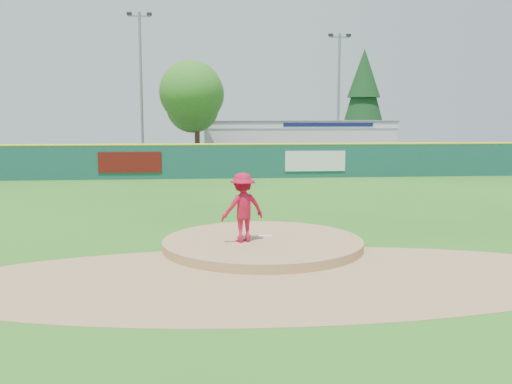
{
  "coord_description": "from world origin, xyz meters",
  "views": [
    {
      "loc": [
        -1.61,
        -15.31,
        3.59
      ],
      "look_at": [
        0.0,
        2.0,
        1.3
      ],
      "focal_mm": 40.0,
      "sensor_mm": 36.0,
      "label": 1
    }
  ],
  "objects": [
    {
      "name": "pitchers_mound",
      "position": [
        0.0,
        0.0,
        0.0
      ],
      "size": [
        5.5,
        5.5,
        0.5
      ],
      "primitive_type": "cylinder",
      "color": "#9E774C",
      "rests_on": "ground"
    },
    {
      "name": "fence_banners",
      "position": [
        -0.4,
        17.92,
        1.0
      ],
      "size": [
        14.43,
        0.04,
        1.2
      ],
      "color": "#570F0C",
      "rests_on": "ground"
    },
    {
      "name": "infield_dirt_arc",
      "position": [
        0.0,
        -3.0,
        0.01
      ],
      "size": [
        15.4,
        15.4,
        0.01
      ],
      "primitive_type": "cylinder",
      "color": "#9E774C",
      "rests_on": "ground"
    },
    {
      "name": "deciduous_tree",
      "position": [
        -2.0,
        25.0,
        4.55
      ],
      "size": [
        5.6,
        5.6,
        7.36
      ],
      "color": "#382314",
      "rests_on": "ground"
    },
    {
      "name": "light_pole_left",
      "position": [
        -6.0,
        27.0,
        6.05
      ],
      "size": [
        1.75,
        0.25,
        11.0
      ],
      "color": "gray",
      "rests_on": "ground"
    },
    {
      "name": "light_pole_right",
      "position": [
        9.0,
        29.0,
        5.54
      ],
      "size": [
        1.75,
        0.25,
        10.0
      ],
      "color": "gray",
      "rests_on": "ground"
    },
    {
      "name": "conifer_tree",
      "position": [
        13.0,
        36.0,
        5.54
      ],
      "size": [
        4.4,
        4.4,
        9.5
      ],
      "color": "#382314",
      "rests_on": "ground"
    },
    {
      "name": "van",
      "position": [
        -4.02,
        25.62,
        0.62
      ],
      "size": [
        4.64,
        2.82,
        1.2
      ],
      "primitive_type": "imported",
      "rotation": [
        0.0,
        0.0,
        1.77
      ],
      "color": "white",
      "rests_on": "parking_lot"
    },
    {
      "name": "parking_lot",
      "position": [
        0.0,
        27.0,
        0.01
      ],
      "size": [
        44.0,
        16.0,
        0.02
      ],
      "primitive_type": "cube",
      "color": "#38383A",
      "rests_on": "ground"
    },
    {
      "name": "playground_slide",
      "position": [
        -13.05,
        21.58,
        0.89
      ],
      "size": [
        1.13,
        3.2,
        1.76
      ],
      "color": "blue",
      "rests_on": "ground"
    },
    {
      "name": "pitcher",
      "position": [
        -0.57,
        -0.25,
        1.18
      ],
      "size": [
        1.37,
        1.08,
        1.87
      ],
      "primitive_type": "imported",
      "rotation": [
        0.0,
        0.0,
        3.51
      ],
      "color": "#A90E2C",
      "rests_on": "pitchers_mound"
    },
    {
      "name": "ground",
      "position": [
        0.0,
        0.0,
        0.0
      ],
      "size": [
        120.0,
        120.0,
        0.0
      ],
      "primitive_type": "plane",
      "color": "#286B19",
      "rests_on": "ground"
    },
    {
      "name": "pool_building_grp",
      "position": [
        6.0,
        31.99,
        1.66
      ],
      "size": [
        15.2,
        8.2,
        3.31
      ],
      "color": "silver",
      "rests_on": "ground"
    },
    {
      "name": "pitching_rubber",
      "position": [
        0.0,
        0.3,
        0.27
      ],
      "size": [
        0.6,
        0.15,
        0.04
      ],
      "primitive_type": "cube",
      "color": "white",
      "rests_on": "pitchers_mound"
    },
    {
      "name": "outfield_fence",
      "position": [
        0.0,
        18.0,
        1.09
      ],
      "size": [
        40.0,
        0.14,
        2.07
      ],
      "color": "#15453F",
      "rests_on": "ground"
    }
  ]
}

